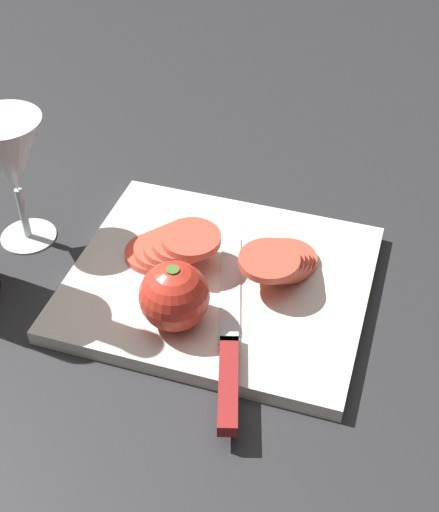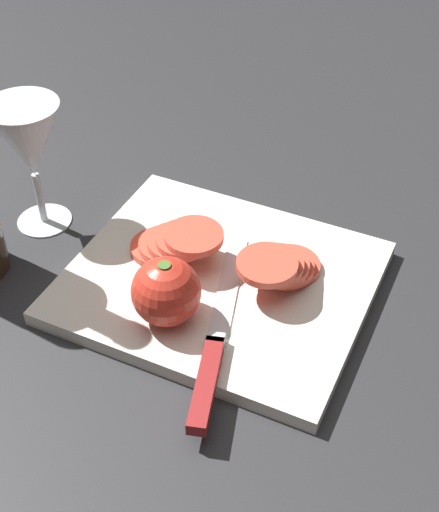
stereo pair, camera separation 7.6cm
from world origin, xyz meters
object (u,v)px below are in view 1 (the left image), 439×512
Objects in this scene: tomato_slice_stack_near at (172,246)px; tomato_slice_stack_far at (279,260)px; wine_glass at (11,160)px; knife at (229,360)px; whole_tomato at (174,296)px.

tomato_slice_stack_far is at bearing 6.23° from tomato_slice_stack_near.
wine_glass reaches higher than knife.
tomato_slice_stack_far is (0.31, 0.01, -0.07)m from wine_glass.
knife is (0.07, -0.04, -0.03)m from whole_tomato.
whole_tomato reaches higher than tomato_slice_stack_near.
tomato_slice_stack_far reaches higher than knife.
tomato_slice_stack_near is (-0.04, 0.09, -0.01)m from whole_tomato.
tomato_slice_stack_far is at bearing 50.11° from whole_tomato.
wine_glass is at bearing 49.99° from knife.
knife is 0.16m from tomato_slice_stack_near.
whole_tomato is 0.13m from tomato_slice_stack_far.
knife is (0.29, -0.13, -0.09)m from wine_glass.
tomato_slice_stack_near is at bearing -173.77° from tomato_slice_stack_far.
knife is 2.37× the size of tomato_slice_stack_near.
wine_glass reaches higher than tomato_slice_stack_far.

